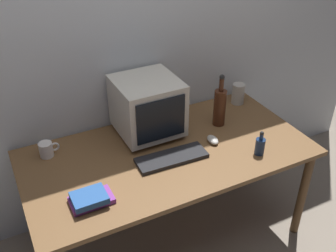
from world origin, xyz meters
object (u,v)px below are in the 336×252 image
(bottle_tall, at_px, (220,106))
(bottle_short, at_px, (260,146))
(computer_mouse, at_px, (213,140))
(metal_canister, at_px, (238,94))
(book_stack, at_px, (90,199))
(mug, at_px, (47,149))
(crt_monitor, at_px, (147,107))
(keyboard, at_px, (172,158))

(bottle_tall, height_order, bottle_short, bottle_tall)
(computer_mouse, distance_m, metal_canister, 0.55)
(book_stack, xyz_separation_m, mug, (-0.11, 0.50, 0.02))
(bottle_tall, distance_m, mug, 1.11)
(computer_mouse, distance_m, book_stack, 0.86)
(bottle_short, bearing_deg, mug, 154.18)
(bottle_tall, relative_size, bottle_short, 2.29)
(crt_monitor, relative_size, metal_canister, 2.61)
(bottle_short, xyz_separation_m, mug, (-1.13, 0.55, -0.01))
(bottle_tall, xyz_separation_m, mug, (-1.10, 0.16, -0.09))
(bottle_tall, bearing_deg, book_stack, -160.67)
(book_stack, bearing_deg, bottle_short, -2.41)
(metal_canister, bearing_deg, crt_monitor, -174.98)
(bottle_tall, xyz_separation_m, bottle_short, (0.03, -0.39, -0.08))
(metal_canister, bearing_deg, keyboard, -152.29)
(bottle_tall, bearing_deg, crt_monitor, 165.91)
(keyboard, distance_m, book_stack, 0.55)
(crt_monitor, xyz_separation_m, bottle_short, (0.50, -0.51, -0.13))
(mug, bearing_deg, bottle_short, -25.82)
(keyboard, distance_m, metal_canister, 0.84)
(book_stack, bearing_deg, mug, 102.01)
(keyboard, xyz_separation_m, metal_canister, (0.74, 0.39, 0.06))
(bottle_tall, distance_m, metal_canister, 0.34)
(metal_canister, bearing_deg, bottle_tall, -147.16)
(keyboard, bearing_deg, metal_canister, 30.02)
(computer_mouse, bearing_deg, crt_monitor, 143.13)
(keyboard, bearing_deg, computer_mouse, 10.05)
(crt_monitor, bearing_deg, metal_canister, 5.02)
(bottle_short, relative_size, metal_canister, 1.05)
(mug, relative_size, metal_canister, 0.80)
(crt_monitor, bearing_deg, mug, 176.26)
(bottle_tall, height_order, metal_canister, bottle_tall)
(keyboard, distance_m, mug, 0.74)
(bottle_short, bearing_deg, metal_canister, 66.70)
(mug, bearing_deg, book_stack, -77.99)
(crt_monitor, distance_m, computer_mouse, 0.46)
(crt_monitor, relative_size, computer_mouse, 3.91)
(keyboard, relative_size, metal_canister, 2.80)
(crt_monitor, distance_m, bottle_short, 0.72)
(bottle_short, height_order, book_stack, bottle_short)
(computer_mouse, xyz_separation_m, book_stack, (-0.84, -0.18, 0.01))
(computer_mouse, bearing_deg, metal_canister, 43.80)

